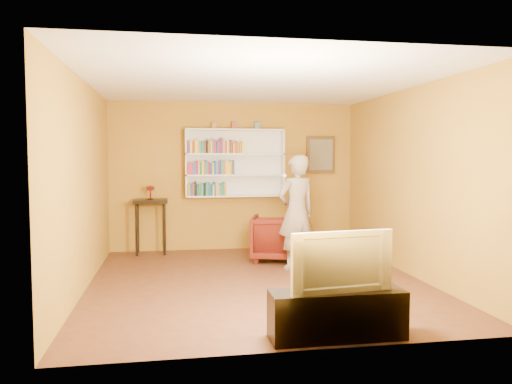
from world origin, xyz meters
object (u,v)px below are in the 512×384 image
(armchair, at_px, (277,238))
(person, at_px, (296,212))
(bookshelf, at_px, (235,163))
(ruby_lustre, at_px, (150,189))
(console_table, at_px, (151,209))
(tv_cabinet, at_px, (337,314))
(television, at_px, (338,260))

(armchair, distance_m, person, 0.85)
(bookshelf, height_order, ruby_lustre, bookshelf)
(console_table, relative_size, armchair, 1.17)
(ruby_lustre, relative_size, tv_cabinet, 0.19)
(bookshelf, bearing_deg, armchair, -62.89)
(tv_cabinet, distance_m, television, 0.52)
(bookshelf, bearing_deg, console_table, -173.96)
(console_table, height_order, television, television)
(armchair, bearing_deg, console_table, -7.90)
(person, bearing_deg, television, 65.98)
(bookshelf, relative_size, person, 1.03)
(ruby_lustre, bearing_deg, television, -67.23)
(console_table, distance_m, ruby_lustre, 0.34)
(ruby_lustre, xyz_separation_m, armchair, (2.07, -0.93, -0.76))
(bookshelf, bearing_deg, television, -85.35)
(console_table, height_order, tv_cabinet, console_table)
(console_table, relative_size, television, 0.97)
(ruby_lustre, relative_size, armchair, 0.29)
(console_table, xyz_separation_m, television, (1.89, -4.50, -0.06))
(bookshelf, height_order, person, bookshelf)
(ruby_lustre, xyz_separation_m, tv_cabinet, (1.89, -4.50, -0.91))
(ruby_lustre, relative_size, person, 0.14)
(console_table, relative_size, ruby_lustre, 4.02)
(tv_cabinet, bearing_deg, console_table, 112.77)
(television, bearing_deg, person, 76.01)
(ruby_lustre, height_order, armchair, ruby_lustre)
(bookshelf, height_order, television, bookshelf)
(television, bearing_deg, armchair, 79.84)
(bookshelf, xyz_separation_m, tv_cabinet, (0.38, -4.66, -1.37))
(bookshelf, distance_m, ruby_lustre, 1.58)
(console_table, distance_m, armchair, 2.31)
(armchair, height_order, tv_cabinet, armchair)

